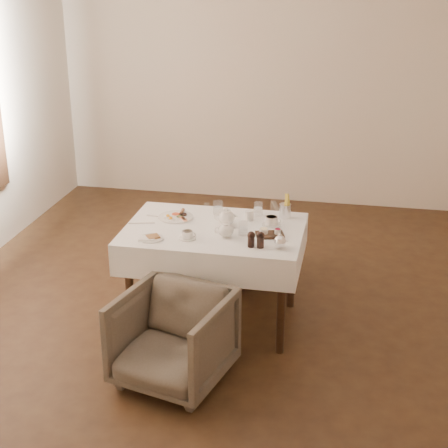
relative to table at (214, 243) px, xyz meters
name	(u,v)px	position (x,y,z in m)	size (l,w,h in m)	color
table	(214,243)	(0.00, 0.00, 0.00)	(1.28, 0.88, 0.75)	black
armchair_near	(173,339)	(-0.10, -0.80, -0.33)	(0.66, 0.68, 0.61)	#50473A
armchair_far	(244,244)	(0.09, 0.80, -0.34)	(0.63, 0.65, 0.59)	#50473A
breakfast_plate	(176,216)	(-0.32, 0.15, 0.13)	(0.26, 0.26, 0.03)	white
side_plate	(150,238)	(-0.39, -0.28, 0.12)	(0.18, 0.17, 0.02)	white
teapot_centre	(227,217)	(0.08, 0.08, 0.18)	(0.17, 0.13, 0.13)	white
teapot_front	(226,229)	(0.12, -0.14, 0.18)	(0.15, 0.11, 0.12)	white
creamer	(249,215)	(0.22, 0.20, 0.16)	(0.06, 0.06, 0.07)	white
teacup_near	(187,235)	(-0.14, -0.22, 0.14)	(0.12, 0.12, 0.06)	white
teacup_far	(271,221)	(0.40, 0.14, 0.15)	(0.14, 0.14, 0.07)	white
glass_left	(218,208)	(-0.03, 0.28, 0.17)	(0.07, 0.07, 0.10)	silver
glass_mid	(243,228)	(0.23, -0.07, 0.16)	(0.07, 0.07, 0.10)	silver
glass_right	(258,208)	(0.27, 0.34, 0.16)	(0.07, 0.07, 0.10)	silver
condiment_board	(270,234)	(0.41, -0.06, 0.13)	(0.22, 0.18, 0.05)	black
pepper_mill_left	(251,239)	(0.32, -0.27, 0.17)	(0.05, 0.05, 0.11)	black
pepper_mill_right	(260,240)	(0.38, -0.27, 0.17)	(0.06, 0.06, 0.11)	black
silver_pot	(280,241)	(0.51, -0.26, 0.17)	(0.10, 0.08, 0.11)	white
fries_cup	(285,207)	(0.48, 0.32, 0.20)	(0.09, 0.09, 0.19)	silver
cutlery_fork	(158,217)	(-0.46, 0.14, 0.12)	(0.01, 0.18, 0.00)	silver
cutlery_knife	(141,223)	(-0.54, -0.02, 0.12)	(0.02, 0.20, 0.00)	silver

